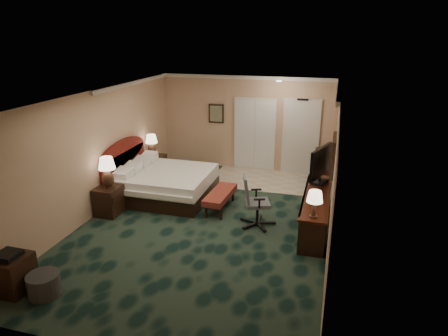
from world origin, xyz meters
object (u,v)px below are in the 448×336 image
(nightstand_near, at_px, (109,201))
(lamp_far, at_px, (152,146))
(nightstand_far, at_px, (155,167))
(ottoman, at_px, (44,285))
(bed_bench, at_px, (220,200))
(desk, at_px, (315,211))
(lamp_near, at_px, (107,173))
(desk_chair, at_px, (258,201))
(bed, at_px, (167,184))
(tv, at_px, (321,165))
(side_table, at_px, (12,274))
(minibar, at_px, (323,167))

(nightstand_near, xyz_separation_m, lamp_far, (-0.02, 2.30, 0.64))
(nightstand_far, xyz_separation_m, ottoman, (0.57, -5.17, -0.15))
(lamp_far, bearing_deg, bed_bench, -30.76)
(nightstand_far, bearing_deg, lamp_far, -132.33)
(bed_bench, bearing_deg, desk, -5.25)
(lamp_near, height_order, desk_chair, lamp_near)
(nightstand_near, xyz_separation_m, desk, (4.44, 0.60, 0.04))
(bed, bearing_deg, tv, 1.45)
(lamp_near, distance_m, lamp_far, 2.29)
(bed, distance_m, desk, 3.63)
(bed, height_order, desk_chair, desk_chair)
(bed, relative_size, bed_bench, 1.67)
(bed, distance_m, ottoman, 4.10)
(lamp_far, distance_m, side_table, 5.22)
(lamp_near, bearing_deg, ottoman, -79.15)
(lamp_far, bearing_deg, minibar, 12.97)
(bed, bearing_deg, lamp_near, -123.88)
(nightstand_near, distance_m, lamp_near, 0.66)
(nightstand_far, bearing_deg, bed, -51.80)
(tv, distance_m, minibar, 2.11)
(side_table, relative_size, tv, 0.56)
(nightstand_far, relative_size, desk, 0.26)
(lamp_far, distance_m, tv, 4.58)
(lamp_far, height_order, ottoman, lamp_far)
(ottoman, relative_size, desk_chair, 0.45)
(lamp_far, bearing_deg, tv, -12.19)
(bed, relative_size, tv, 1.98)
(lamp_near, height_order, bed_bench, lamp_near)
(nightstand_far, relative_size, lamp_near, 0.94)
(bed, height_order, desk, desk)
(desk_chair, height_order, minibar, desk_chair)
(ottoman, relative_size, minibar, 0.58)
(lamp_far, relative_size, side_table, 1.03)
(side_table, distance_m, desk_chair, 4.59)
(side_table, bearing_deg, minibar, 54.53)
(desk, bearing_deg, side_table, -141.75)
(bed, distance_m, bed_bench, 1.48)
(nightstand_near, xyz_separation_m, side_table, (0.03, -2.88, -0.02))
(nightstand_near, bearing_deg, bed, 55.08)
(bed_bench, distance_m, ottoman, 4.13)
(lamp_near, relative_size, desk, 0.28)
(bed, relative_size, side_table, 3.52)
(lamp_near, bearing_deg, nightstand_far, 90.65)
(bed, xyz_separation_m, side_table, (-0.83, -4.12, -0.03))
(nightstand_near, relative_size, lamp_far, 1.04)
(lamp_near, distance_m, side_table, 2.96)
(nightstand_near, distance_m, tv, 4.71)
(lamp_far, xyz_separation_m, bed_bench, (2.32, -1.38, -0.74))
(desk, height_order, minibar, minibar)
(bed_bench, height_order, side_table, side_table)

